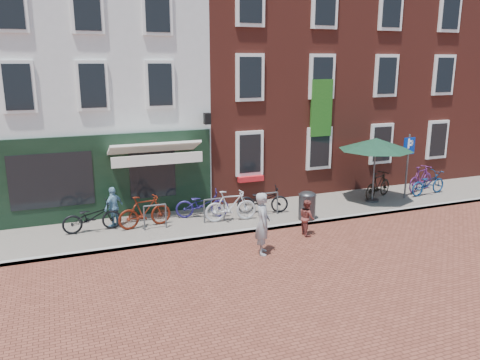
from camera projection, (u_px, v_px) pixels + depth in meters
name	position (u px, v px, depth m)	size (l,w,h in m)	color
ground	(270.00, 230.00, 15.67)	(80.00, 80.00, 0.00)	brown
sidewalk	(277.00, 212.00, 17.37)	(24.00, 3.00, 0.10)	slate
building_stucco	(84.00, 84.00, 19.15)	(8.00, 8.00, 9.00)	silver
building_brick_mid	(246.00, 70.00, 21.50)	(6.00, 8.00, 10.00)	maroon
building_brick_right	(359.00, 69.00, 23.62)	(6.00, 8.00, 10.00)	maroon
filler_right	(459.00, 78.00, 26.04)	(7.00, 8.00, 9.00)	maroon
litter_bin	(307.00, 204.00, 16.33)	(0.57, 0.57, 1.05)	#373639
parking_sign	(408.00, 156.00, 18.59)	(0.50, 0.07, 2.55)	#4C4C4F
parasol	(376.00, 142.00, 18.01)	(2.79, 2.79, 2.57)	#4C4C4F
woman	(263.00, 224.00, 13.57)	(0.66, 0.43, 1.81)	gray
boy	(307.00, 217.00, 15.14)	(0.56, 0.43, 1.15)	brown
cafe_person	(114.00, 207.00, 15.57)	(0.79, 0.33, 1.34)	#709FBC
bicycle_0	(92.00, 217.00, 15.17)	(0.64, 1.83, 0.96)	black
bicycle_1	(145.00, 211.00, 15.56)	(0.50, 1.78, 1.07)	#58180B
bicycle_2	(202.00, 204.00, 16.55)	(0.64, 1.83, 0.96)	navy
bicycle_3	(231.00, 206.00, 16.16)	(0.50, 1.78, 1.07)	#BABABC
bicycle_4	(263.00, 200.00, 17.04)	(0.64, 1.83, 0.96)	black
bicycle_5	(378.00, 185.00, 18.87)	(0.50, 1.78, 1.07)	black
bicycle_6	(428.00, 183.00, 19.40)	(0.64, 1.83, 0.96)	navy
bicycle_7	(421.00, 178.00, 19.96)	(0.50, 1.78, 1.07)	#4F1B52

